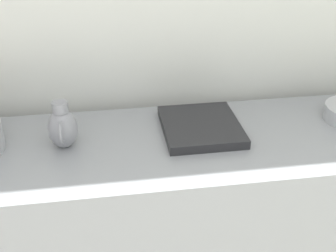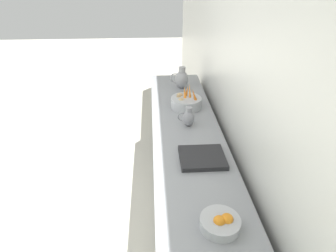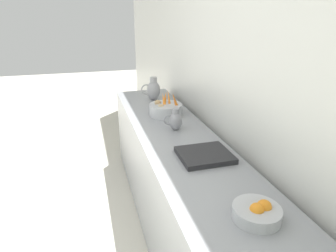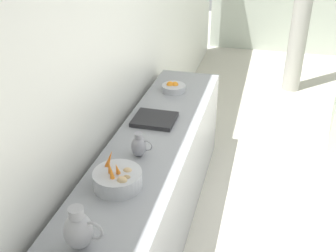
{
  "view_description": "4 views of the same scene",
  "coord_description": "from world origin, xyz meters",
  "px_view_note": "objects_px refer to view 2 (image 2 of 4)",
  "views": [
    {
      "loc": [
        -0.13,
        -0.28,
        1.74
      ],
      "look_at": [
        -1.44,
        -0.08,
        1.01
      ],
      "focal_mm": 46.68,
      "sensor_mm": 36.0,
      "label": 1
    },
    {
      "loc": [
        -1.24,
        1.83,
        2.18
      ],
      "look_at": [
        -1.35,
        -0.1,
        1.08
      ],
      "focal_mm": 30.86,
      "sensor_mm": 36.0,
      "label": 2
    },
    {
      "loc": [
        -0.89,
        1.68,
        1.79
      ],
      "look_at": [
        -1.45,
        -0.28,
        0.99
      ],
      "focal_mm": 31.15,
      "sensor_mm": 36.0,
      "label": 3
    },
    {
      "loc": [
        -0.76,
        -2.75,
        2.46
      ],
      "look_at": [
        -1.41,
        -0.23,
        1.03
      ],
      "focal_mm": 43.34,
      "sensor_mm": 36.0,
      "label": 4
    }
  ],
  "objects_px": {
    "vegetable_colander": "(186,102)",
    "orange_bowl": "(221,223)",
    "metal_pitcher_short": "(189,117)",
    "metal_pitcher_tall": "(181,79)"
  },
  "relations": [
    {
      "from": "orange_bowl",
      "to": "metal_pitcher_short",
      "type": "distance_m",
      "value": 1.17
    },
    {
      "from": "vegetable_colander",
      "to": "metal_pitcher_tall",
      "type": "bearing_deg",
      "value": -90.64
    },
    {
      "from": "orange_bowl",
      "to": "vegetable_colander",
      "type": "bearing_deg",
      "value": -89.38
    },
    {
      "from": "metal_pitcher_tall",
      "to": "metal_pitcher_short",
      "type": "xyz_separation_m",
      "value": [
        0.03,
        0.91,
        -0.03
      ]
    },
    {
      "from": "vegetable_colander",
      "to": "metal_pitcher_short",
      "type": "xyz_separation_m",
      "value": [
        0.02,
        0.38,
        0.02
      ]
    },
    {
      "from": "vegetable_colander",
      "to": "metal_pitcher_tall",
      "type": "xyz_separation_m",
      "value": [
        -0.01,
        -0.53,
        0.06
      ]
    },
    {
      "from": "orange_bowl",
      "to": "metal_pitcher_tall",
      "type": "xyz_separation_m",
      "value": [
        0.01,
        -2.08,
        0.08
      ]
    },
    {
      "from": "vegetable_colander",
      "to": "metal_pitcher_short",
      "type": "bearing_deg",
      "value": 86.86
    },
    {
      "from": "vegetable_colander",
      "to": "orange_bowl",
      "type": "bearing_deg",
      "value": 90.62
    },
    {
      "from": "vegetable_colander",
      "to": "orange_bowl",
      "type": "distance_m",
      "value": 1.55
    }
  ]
}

